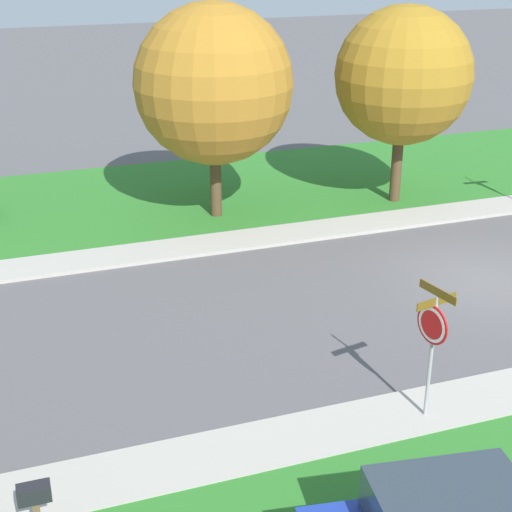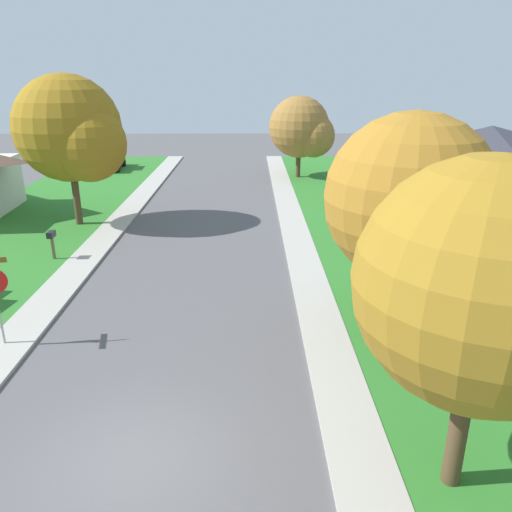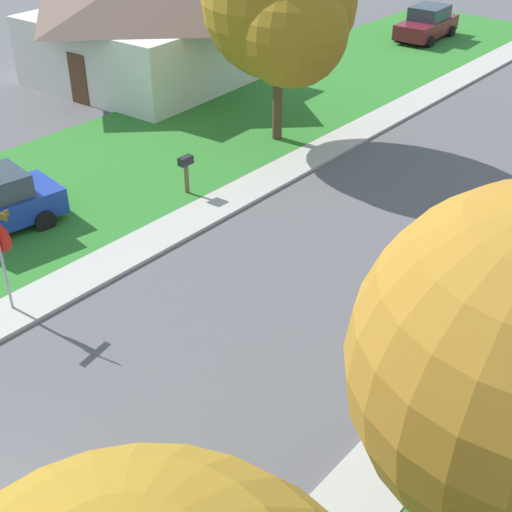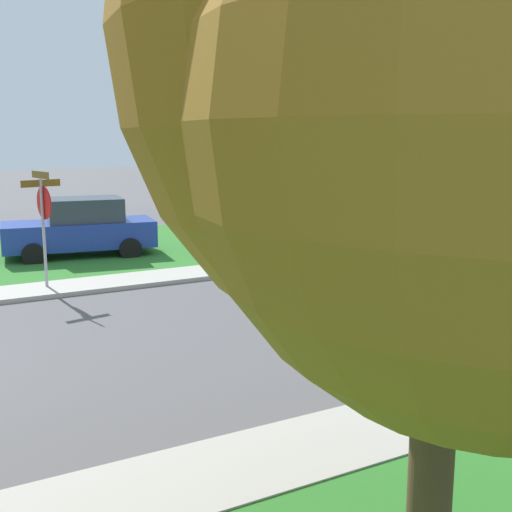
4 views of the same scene
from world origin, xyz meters
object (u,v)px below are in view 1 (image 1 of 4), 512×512
at_px(stop_sign_far_corner, 432,332).
at_px(mailbox, 35,502).
at_px(tree_across_right, 217,87).
at_px(tree_sidewalk_far, 404,79).

height_order(stop_sign_far_corner, mailbox, stop_sign_far_corner).
xyz_separation_m(tree_across_right, mailbox, (-13.21, 6.69, -3.09)).
relative_size(tree_across_right, mailbox, 5.10).
bearing_deg(tree_across_right, stop_sign_far_corner, -177.80).
xyz_separation_m(tree_sidewalk_far, mailbox, (-12.58, 12.77, -3.10)).
xyz_separation_m(stop_sign_far_corner, mailbox, (-1.15, 7.16, -0.88)).
xyz_separation_m(stop_sign_far_corner, tree_across_right, (12.06, 0.46, 2.21)).
bearing_deg(tree_sidewalk_far, stop_sign_far_corner, 153.83).
distance_m(stop_sign_far_corner, tree_across_right, 12.27).
bearing_deg(tree_sidewalk_far, tree_across_right, 84.13).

